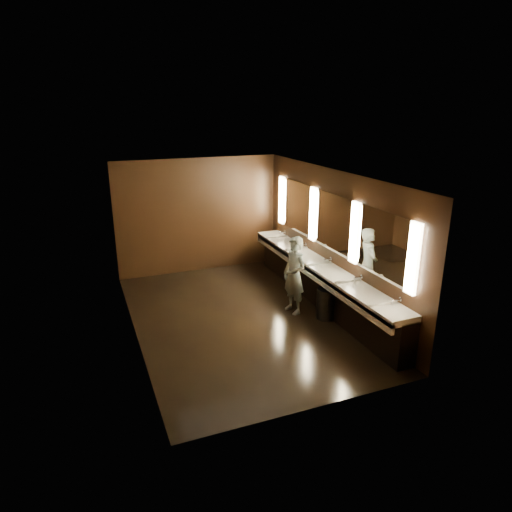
{
  "coord_description": "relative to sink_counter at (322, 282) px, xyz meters",
  "views": [
    {
      "loc": [
        -2.72,
        -7.65,
        4.02
      ],
      "look_at": [
        0.33,
        0.0,
        1.25
      ],
      "focal_mm": 32.0,
      "sensor_mm": 36.0,
      "label": 1
    }
  ],
  "objects": [
    {
      "name": "floor",
      "position": [
        -1.79,
        0.0,
        -0.5
      ],
      "size": [
        6.0,
        6.0,
        0.0
      ],
      "primitive_type": "plane",
      "color": "black",
      "rests_on": "ground"
    },
    {
      "name": "ceiling",
      "position": [
        -1.79,
        0.0,
        2.3
      ],
      "size": [
        4.0,
        6.0,
        0.02
      ],
      "primitive_type": "cube",
      "color": "#2D2D2B",
      "rests_on": "wall_back"
    },
    {
      "name": "wall_back",
      "position": [
        -1.79,
        3.0,
        0.9
      ],
      "size": [
        4.0,
        0.02,
        2.8
      ],
      "primitive_type": "cube",
      "color": "black",
      "rests_on": "floor"
    },
    {
      "name": "wall_front",
      "position": [
        -1.79,
        -3.0,
        0.9
      ],
      "size": [
        4.0,
        0.02,
        2.8
      ],
      "primitive_type": "cube",
      "color": "black",
      "rests_on": "floor"
    },
    {
      "name": "wall_left",
      "position": [
        -3.79,
        0.0,
        0.9
      ],
      "size": [
        0.02,
        6.0,
        2.8
      ],
      "primitive_type": "cube",
      "color": "black",
      "rests_on": "floor"
    },
    {
      "name": "wall_right",
      "position": [
        0.21,
        0.0,
        0.9
      ],
      "size": [
        0.02,
        6.0,
        2.8
      ],
      "primitive_type": "cube",
      "color": "black",
      "rests_on": "floor"
    },
    {
      "name": "sink_counter",
      "position": [
        0.0,
        0.0,
        0.0
      ],
      "size": [
        0.55,
        5.4,
        1.01
      ],
      "color": "black",
      "rests_on": "floor"
    },
    {
      "name": "mirror_band",
      "position": [
        0.19,
        -0.0,
        1.25
      ],
      "size": [
        0.06,
        5.03,
        1.15
      ],
      "color": "#FFEABA",
      "rests_on": "wall_right"
    },
    {
      "name": "person",
      "position": [
        -0.69,
        -0.1,
        0.29
      ],
      "size": [
        0.48,
        0.64,
        1.57
      ],
      "primitive_type": "imported",
      "rotation": [
        0.0,
        0.0,
        -1.37
      ],
      "color": "#86BBC8",
      "rests_on": "floor"
    },
    {
      "name": "trash_bin",
      "position": [
        -0.22,
        -0.6,
        -0.19
      ],
      "size": [
        0.5,
        0.5,
        0.62
      ],
      "primitive_type": "cylinder",
      "rotation": [
        0.0,
        0.0,
        0.33
      ],
      "color": "black",
      "rests_on": "floor"
    }
  ]
}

